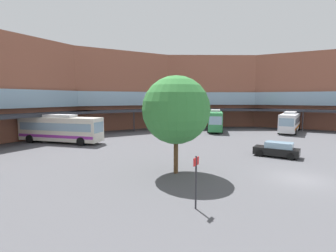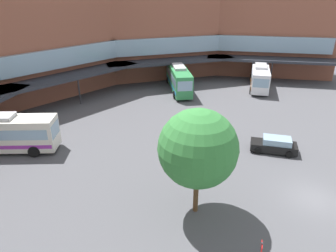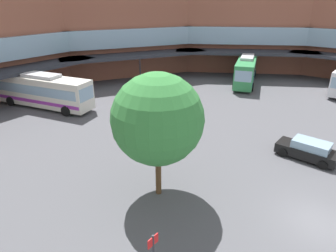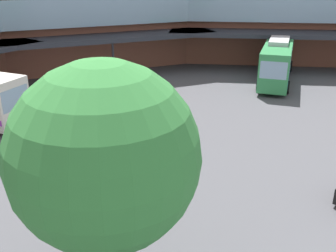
{
  "view_description": "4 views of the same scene",
  "coord_description": "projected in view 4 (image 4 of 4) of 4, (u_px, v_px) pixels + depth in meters",
  "views": [
    {
      "loc": [
        -20.14,
        -6.0,
        6.07
      ],
      "look_at": [
        -0.61,
        13.31,
        3.05
      ],
      "focal_mm": 27.08,
      "sensor_mm": 36.0,
      "label": 1
    },
    {
      "loc": [
        -22.35,
        1.17,
        14.93
      ],
      "look_at": [
        0.96,
        13.18,
        3.06
      ],
      "focal_mm": 32.96,
      "sensor_mm": 36.0,
      "label": 2
    },
    {
      "loc": [
        -14.51,
        -5.05,
        11.61
      ],
      "look_at": [
        -2.22,
        10.81,
        2.75
      ],
      "focal_mm": 31.45,
      "sensor_mm": 36.0,
      "label": 3
    },
    {
      "loc": [
        -9.98,
        -1.16,
        10.02
      ],
      "look_at": [
        2.43,
        14.96,
        1.73
      ],
      "focal_mm": 41.97,
      "sensor_mm": 36.0,
      "label": 4
    }
  ],
  "objects": [
    {
      "name": "plaza_tree",
      "position": [
        105.0,
        156.0,
        10.89
      ],
      "size": [
        5.43,
        5.43,
        7.86
      ],
      "color": "brown",
      "rests_on": "ground"
    },
    {
      "name": "station_building",
      "position": [
        46.0,
        12.0,
        25.85
      ],
      "size": [
        85.04,
        44.03,
        14.98
      ],
      "color": "#93543F",
      "rests_on": "ground"
    },
    {
      "name": "bus_0",
      "position": [
        277.0,
        60.0,
        36.38
      ],
      "size": [
        10.81,
        8.47,
        3.93
      ],
      "rotation": [
        0.0,
        0.0,
        3.74
      ],
      "color": "#338C4C",
      "rests_on": "ground"
    }
  ]
}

